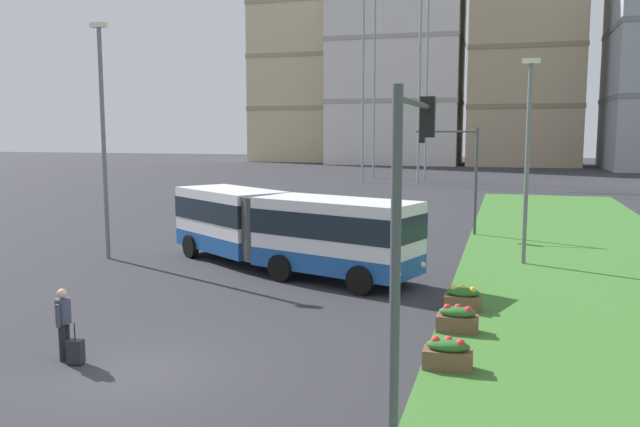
{
  "coord_description": "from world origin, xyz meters",
  "views": [
    {
      "loc": [
        7.89,
        -12.39,
        5.44
      ],
      "look_at": [
        0.8,
        12.02,
        2.2
      ],
      "focal_mm": 36.31,
      "sensor_mm": 36.0,
      "label": 1
    }
  ],
  "objects_px": {
    "car_navy_sedan": "(250,215)",
    "pedestrian_crossing": "(63,319)",
    "flower_planter_0": "(448,354)",
    "articulated_bus": "(282,228)",
    "apartment_tower_centre": "(526,53)",
    "apartment_tower_west": "(302,62)",
    "apartment_tower_westcentre": "(397,44)",
    "streetlight_left": "(103,132)",
    "traffic_light_near_right": "(409,206)",
    "streetlight_median": "(528,153)",
    "flower_planter_1": "(457,319)",
    "flower_planter_2": "(463,298)",
    "traffic_light_far_right": "(456,162)",
    "rolling_suitcase": "(76,351)"
  },
  "relations": [
    {
      "from": "pedestrian_crossing",
      "to": "traffic_light_far_right",
      "type": "height_order",
      "value": "traffic_light_far_right"
    },
    {
      "from": "articulated_bus",
      "to": "streetlight_median",
      "type": "distance_m",
      "value": 10.27
    },
    {
      "from": "car_navy_sedan",
      "to": "streetlight_median",
      "type": "xyz_separation_m",
      "value": [
        14.67,
        -6.47,
        3.83
      ]
    },
    {
      "from": "flower_planter_2",
      "to": "apartment_tower_centre",
      "type": "height_order",
      "value": "apartment_tower_centre"
    },
    {
      "from": "articulated_bus",
      "to": "streetlight_left",
      "type": "distance_m",
      "value": 8.8
    },
    {
      "from": "car_navy_sedan",
      "to": "pedestrian_crossing",
      "type": "distance_m",
      "value": 21.42
    },
    {
      "from": "streetlight_left",
      "to": "streetlight_median",
      "type": "distance_m",
      "value": 17.5
    },
    {
      "from": "flower_planter_1",
      "to": "pedestrian_crossing",
      "type": "bearing_deg",
      "value": -152.63
    },
    {
      "from": "car_navy_sedan",
      "to": "streetlight_median",
      "type": "bearing_deg",
      "value": -23.8
    },
    {
      "from": "apartment_tower_centre",
      "to": "pedestrian_crossing",
      "type": "bearing_deg",
      "value": -97.17
    },
    {
      "from": "streetlight_left",
      "to": "apartment_tower_centre",
      "type": "bearing_deg",
      "value": 77.78
    },
    {
      "from": "flower_planter_0",
      "to": "flower_planter_2",
      "type": "bearing_deg",
      "value": 90.0
    },
    {
      "from": "traffic_light_far_right",
      "to": "traffic_light_near_right",
      "type": "distance_m",
      "value": 23.75
    },
    {
      "from": "flower_planter_2",
      "to": "apartment_tower_west",
      "type": "distance_m",
      "value": 106.8
    },
    {
      "from": "articulated_bus",
      "to": "rolling_suitcase",
      "type": "bearing_deg",
      "value": -95.93
    },
    {
      "from": "streetlight_median",
      "to": "car_navy_sedan",
      "type": "bearing_deg",
      "value": 156.2
    },
    {
      "from": "traffic_light_far_right",
      "to": "apartment_tower_westcentre",
      "type": "xyz_separation_m",
      "value": [
        -15.79,
        74.96,
        15.96
      ]
    },
    {
      "from": "traffic_light_far_right",
      "to": "flower_planter_0",
      "type": "bearing_deg",
      "value": -85.87
    },
    {
      "from": "flower_planter_2",
      "to": "streetlight_median",
      "type": "relative_size",
      "value": 0.13
    },
    {
      "from": "articulated_bus",
      "to": "apartment_tower_west",
      "type": "xyz_separation_m",
      "value": [
        -29.46,
        94.51,
        16.65
      ]
    },
    {
      "from": "rolling_suitcase",
      "to": "flower_planter_0",
      "type": "distance_m",
      "value": 8.65
    },
    {
      "from": "car_navy_sedan",
      "to": "flower_planter_0",
      "type": "xyz_separation_m",
      "value": [
        12.77,
        -19.31,
        -0.33
      ]
    },
    {
      "from": "rolling_suitcase",
      "to": "car_navy_sedan",
      "type": "bearing_deg",
      "value": 101.53
    },
    {
      "from": "articulated_bus",
      "to": "car_navy_sedan",
      "type": "xyz_separation_m",
      "value": [
        -5.5,
        10.05,
        -0.9
      ]
    },
    {
      "from": "car_navy_sedan",
      "to": "rolling_suitcase",
      "type": "bearing_deg",
      "value": -78.47
    },
    {
      "from": "traffic_light_far_right",
      "to": "streetlight_left",
      "type": "relative_size",
      "value": 0.57
    },
    {
      "from": "pedestrian_crossing",
      "to": "apartment_tower_westcentre",
      "type": "xyz_separation_m",
      "value": [
        -8.35,
        96.71,
        18.82
      ]
    },
    {
      "from": "car_navy_sedan",
      "to": "flower_planter_1",
      "type": "relative_size",
      "value": 4.09
    },
    {
      "from": "apartment_tower_centre",
      "to": "car_navy_sedan",
      "type": "bearing_deg",
      "value": -102.0
    },
    {
      "from": "flower_planter_1",
      "to": "flower_planter_2",
      "type": "height_order",
      "value": "same"
    },
    {
      "from": "traffic_light_far_right",
      "to": "rolling_suitcase",
      "type": "bearing_deg",
      "value": -107.66
    },
    {
      "from": "traffic_light_far_right",
      "to": "apartment_tower_westcentre",
      "type": "bearing_deg",
      "value": 101.89
    },
    {
      "from": "flower_planter_0",
      "to": "apartment_tower_westcentre",
      "type": "relative_size",
      "value": 0.03
    },
    {
      "from": "articulated_bus",
      "to": "pedestrian_crossing",
      "type": "bearing_deg",
      "value": -98.34
    },
    {
      "from": "rolling_suitcase",
      "to": "pedestrian_crossing",
      "type": "bearing_deg",
      "value": 156.04
    },
    {
      "from": "flower_planter_0",
      "to": "apartment_tower_centre",
      "type": "bearing_deg",
      "value": 88.03
    },
    {
      "from": "articulated_bus",
      "to": "apartment_tower_centre",
      "type": "relative_size",
      "value": 0.33
    },
    {
      "from": "streetlight_left",
      "to": "apartment_tower_west",
      "type": "xyz_separation_m",
      "value": [
        -21.5,
        94.43,
        12.91
      ]
    },
    {
      "from": "flower_planter_2",
      "to": "articulated_bus",
      "type": "bearing_deg",
      "value": 150.14
    },
    {
      "from": "car_navy_sedan",
      "to": "apartment_tower_west",
      "type": "height_order",
      "value": "apartment_tower_west"
    },
    {
      "from": "car_navy_sedan",
      "to": "apartment_tower_westcentre",
      "type": "relative_size",
      "value": 0.11
    },
    {
      "from": "traffic_light_far_right",
      "to": "streetlight_left",
      "type": "height_order",
      "value": "streetlight_left"
    },
    {
      "from": "pedestrian_crossing",
      "to": "traffic_light_far_right",
      "type": "relative_size",
      "value": 0.31
    },
    {
      "from": "pedestrian_crossing",
      "to": "flower_planter_0",
      "type": "xyz_separation_m",
      "value": [
        8.88,
        1.75,
        -0.58
      ]
    },
    {
      "from": "apartment_tower_west",
      "to": "streetlight_left",
      "type": "bearing_deg",
      "value": -77.17
    },
    {
      "from": "flower_planter_1",
      "to": "streetlight_median",
      "type": "relative_size",
      "value": 0.13
    },
    {
      "from": "apartment_tower_westcentre",
      "to": "apartment_tower_centre",
      "type": "xyz_separation_m",
      "value": [
        20.49,
        -0.26,
        -2.13
      ]
    },
    {
      "from": "traffic_light_near_right",
      "to": "streetlight_median",
      "type": "xyz_separation_m",
      "value": [
        2.3,
        16.56,
        0.37
      ]
    },
    {
      "from": "rolling_suitcase",
      "to": "apartment_tower_centre",
      "type": "relative_size",
      "value": 0.03
    },
    {
      "from": "articulated_bus",
      "to": "streetlight_left",
      "type": "height_order",
      "value": "streetlight_left"
    }
  ]
}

